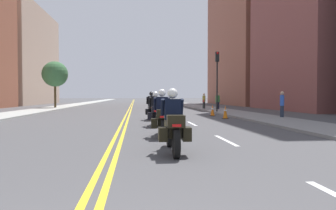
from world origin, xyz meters
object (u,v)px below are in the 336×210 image
motorcycle_3 (152,109)px  street_tree_0 (55,74)px  traffic_light_near (217,71)px  motorcycle_2 (156,112)px  pedestrian_2 (204,101)px  traffic_cone_1 (213,110)px  traffic_cone_2 (225,112)px  motorcycle_1 (162,118)px  pedestrian_0 (218,101)px  motorcycle_0 (173,127)px  pedestrian_1 (282,105)px

motorcycle_3 → street_tree_0: bearing=117.4°
motorcycle_3 → traffic_light_near: bearing=48.5°
motorcycle_2 → pedestrian_2: 17.84m
traffic_cone_1 → traffic_cone_2: bearing=-87.6°
traffic_light_near → pedestrian_2: (0.27, 6.14, -2.60)m
motorcycle_1 → traffic_light_near: bearing=70.7°
traffic_cone_1 → motorcycle_2: bearing=-122.6°
pedestrian_0 → traffic_cone_1: bearing=-142.5°
motorcycle_3 → pedestrian_2: size_ratio=1.31×
motorcycle_0 → street_tree_0: 29.88m
traffic_cone_1 → pedestrian_2: pedestrian_2 is taller
pedestrian_2 → traffic_cone_2: bearing=19.9°
traffic_cone_1 → traffic_light_near: (1.28, 3.66, 3.07)m
traffic_light_near → pedestrian_0: 5.55m
traffic_light_near → motorcycle_0: bearing=-108.2°
pedestrian_2 → traffic_cone_1: bearing=17.4°
motorcycle_0 → motorcycle_2: bearing=90.9°
motorcycle_1 → street_tree_0: street_tree_0 is taller
motorcycle_2 → pedestrian_1: bearing=25.6°
motorcycle_2 → traffic_cone_1: 8.31m
traffic_light_near → pedestrian_0: traffic_light_near is taller
traffic_cone_2 → pedestrian_1: size_ratio=0.49×
motorcycle_1 → traffic_cone_1: bearing=69.8°
traffic_light_near → pedestrian_1: traffic_light_near is taller
motorcycle_3 → pedestrian_0: size_ratio=1.30×
traffic_light_near → motorcycle_1: bearing=-111.8°
motorcycle_1 → pedestrian_2: (6.04, 20.59, 0.20)m
traffic_light_near → pedestrian_1: 7.77m
motorcycle_0 → motorcycle_1: 3.04m
traffic_light_near → traffic_cone_2: bearing=-100.4°
motorcycle_1 → street_tree_0: size_ratio=0.42×
pedestrian_1 → traffic_light_near: bearing=48.4°
traffic_cone_2 → pedestrian_0: bearing=77.4°
motorcycle_2 → pedestrian_1: pedestrian_1 is taller
motorcycle_2 → motorcycle_3: size_ratio=0.98×
street_tree_0 → motorcycle_2: bearing=-65.2°
motorcycle_2 → traffic_cone_2: 6.27m
motorcycle_1 → traffic_cone_1: 11.69m
motorcycle_2 → street_tree_0: (-9.80, 21.21, 3.15)m
pedestrian_1 → street_tree_0: street_tree_0 is taller
motorcycle_2 → pedestrian_1: 8.76m
motorcycle_3 → traffic_cone_1: 5.55m
traffic_cone_2 → traffic_light_near: bearing=79.6°
pedestrian_1 → traffic_cone_1: bearing=77.2°
motorcycle_3 → motorcycle_2: bearing=-91.9°
traffic_cone_2 → motorcycle_1: bearing=-119.7°
pedestrian_1 → pedestrian_2: bearing=39.3°
motorcycle_3 → traffic_light_near: 9.43m
motorcycle_0 → motorcycle_1: size_ratio=1.06×
traffic_light_near → street_tree_0: bearing=145.8°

